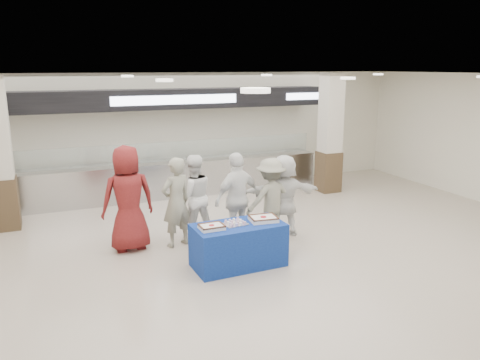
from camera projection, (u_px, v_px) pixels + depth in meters
name	position (u px, v px, depth m)	size (l,w,h in m)	color
ground	(261.00, 276.00, 7.69)	(14.00, 14.00, 0.00)	#BFB4A3
serving_line	(174.00, 153.00, 12.26)	(8.70, 0.85, 2.80)	#B7B9BE
column_right	(330.00, 136.00, 12.59)	(0.55, 0.55, 3.20)	#3D2D1C
display_table	(238.00, 245.00, 8.01)	(1.55, 0.78, 0.75)	navy
sheet_cake_left	(212.00, 227.00, 7.68)	(0.40, 0.31, 0.09)	white
sheet_cake_right	(263.00, 218.00, 8.08)	(0.49, 0.40, 0.10)	white
cupcake_tray	(235.00, 223.00, 7.91)	(0.42, 0.34, 0.06)	#B9B9BE
civilian_maroon	(128.00, 198.00, 8.60)	(0.97, 0.63, 1.98)	maroon
soldier_a	(176.00, 202.00, 8.81)	(0.63, 0.41, 1.72)	gray
chef_tall	(193.00, 196.00, 9.29)	(0.82, 0.64, 1.68)	white
chef_short	(237.00, 198.00, 8.96)	(1.05, 0.44, 1.79)	white
soldier_b	(271.00, 199.00, 9.24)	(1.05, 0.60, 1.62)	gray
civilian_white	(284.00, 195.00, 9.40)	(1.55, 0.49, 1.67)	white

